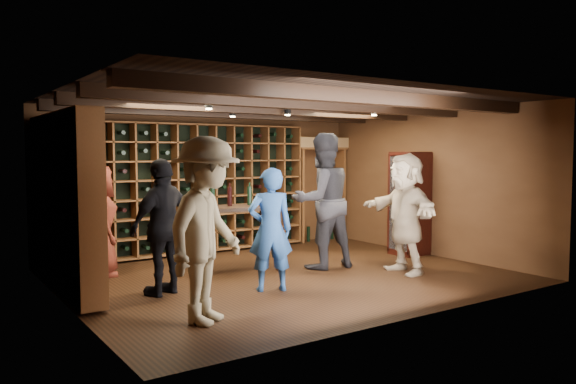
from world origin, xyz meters
TOP-DOWN VIEW (x-y plane):
  - ground at (0.00, 0.00)m, footprint 6.00×6.00m
  - room_shell at (0.00, 0.05)m, footprint 6.00×6.00m
  - wine_rack_back at (-0.52, 2.33)m, footprint 4.65×0.30m
  - wine_rack_left at (-2.83, 0.82)m, footprint 0.30×2.65m
  - crate_shelf at (2.41, 2.32)m, footprint 1.20×0.32m
  - display_cabinet at (2.71, 0.20)m, footprint 0.55×0.50m
  - man_blue_shirt at (-0.66, -0.63)m, footprint 0.67×0.56m
  - man_grey_suit at (0.76, 0.14)m, footprint 1.07×0.87m
  - guest_red_floral at (-2.23, 1.44)m, footprint 0.52×0.79m
  - guest_woman_black at (-1.85, -0.04)m, footprint 1.08×0.73m
  - guest_khaki at (-1.92, -1.41)m, footprint 1.43×1.31m
  - guest_beige at (1.57, -0.81)m, footprint 0.80×1.70m
  - tasting_table at (-0.48, 0.65)m, footprint 1.35×0.75m

SIDE VIEW (x-z plane):
  - ground at x=0.00m, z-range 0.00..0.00m
  - man_blue_shirt at x=-0.66m, z-range 0.00..1.58m
  - guest_red_floral at x=-2.23m, z-range 0.00..1.59m
  - guest_woman_black at x=-1.85m, z-range 0.00..1.70m
  - tasting_table at x=-0.48m, z-range 0.22..1.48m
  - display_cabinet at x=2.71m, z-range -0.02..1.73m
  - guest_beige at x=1.57m, z-range 0.00..1.76m
  - guest_khaki at x=-1.92m, z-range 0.00..1.93m
  - man_grey_suit at x=0.76m, z-range 0.00..2.06m
  - wine_rack_back at x=-0.52m, z-range 0.05..2.25m
  - wine_rack_left at x=-2.83m, z-range 0.05..2.25m
  - crate_shelf at x=2.41m, z-range 0.54..2.60m
  - room_shell at x=0.00m, z-range -0.58..5.42m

